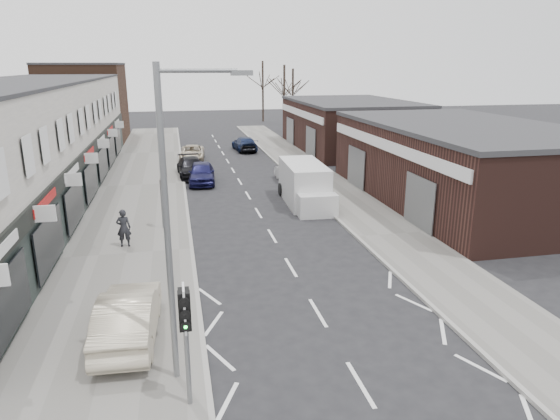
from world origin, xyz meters
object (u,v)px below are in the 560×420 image
parked_car_left_a (202,173)px  parked_car_right_c (245,144)px  parked_car_left_c (192,153)px  parked_car_right_b (245,145)px  traffic_light (185,319)px  pedestrian (124,228)px  white_van (305,185)px  parked_car_left_b (191,167)px  parked_car_right_a (290,173)px  street_lamp (173,213)px  warning_sign (161,188)px  sedan_on_pavement (128,316)px

parked_car_left_a → parked_car_right_c: bearing=73.7°
parked_car_left_c → parked_car_right_b: 6.07m
traffic_light → pedestrian: size_ratio=1.78×
white_van → parked_car_left_c: white_van is taller
parked_car_left_b → parked_car_right_a: bearing=-29.7°
parked_car_left_c → traffic_light: bearing=-88.0°
traffic_light → street_lamp: size_ratio=0.39×
warning_sign → sedan_on_pavement: (-0.89, -10.57, -1.33)m
parked_car_left_a → parked_car_right_a: parked_car_left_a is taller
parked_car_right_b → parked_car_left_b: bearing=58.1°
warning_sign → parked_car_right_c: size_ratio=0.59×
parked_car_left_b → parked_car_right_c: (5.51, 10.69, -0.02)m
white_van → parked_car_right_b: white_van is taller
white_van → parked_car_left_c: bearing=113.2°
traffic_light → parked_car_left_b: traffic_light is taller
white_van → pedestrian: (-9.92, -5.76, -0.15)m
parked_car_left_c → sedan_on_pavement: bearing=-91.4°
warning_sign → sedan_on_pavement: warning_sign is taller
white_van → pedestrian: size_ratio=3.61×
parked_car_left_a → parked_car_right_b: parked_car_left_a is taller
traffic_light → parked_car_right_c: bearing=79.9°
traffic_light → sedan_on_pavement: traffic_light is taller
parked_car_left_a → pedestrian: bearing=-104.6°
parked_car_left_a → parked_car_left_b: (-0.62, 2.41, -0.06)m
parked_car_left_a → parked_car_left_b: parked_car_left_a is taller
pedestrian → parked_car_left_c: bearing=-99.2°
traffic_light → parked_car_right_c: (6.63, 37.14, -1.75)m
parked_car_left_c → street_lamp: bearing=-88.3°
street_lamp → parked_car_left_c: size_ratio=1.80×
street_lamp → pedestrian: 11.34m
parked_car_right_a → parked_car_right_b: parked_car_right_a is taller
street_lamp → parked_car_right_c: (6.76, 35.92, -3.95)m
white_van → pedestrian: bearing=-147.3°
parked_car_right_a → white_van: bearing=82.8°
parked_car_right_a → parked_car_right_c: bearing=-87.5°
warning_sign → pedestrian: 3.12m
pedestrian → white_van: bearing=-148.8°
parked_car_right_b → parked_car_right_c: (0.03, 0.52, 0.02)m
parked_car_right_a → parked_car_right_b: (-1.30, 13.53, -0.01)m
pedestrian → parked_car_right_b: size_ratio=0.46×
parked_car_right_c → warning_sign: bearing=68.4°
parked_car_left_b → pedestrian: bearing=-106.9°
parked_car_left_b → parked_car_right_b: 11.55m
white_van → parked_car_right_b: 19.18m
parked_car_left_a → parked_car_left_c: parked_car_left_a is taller
parked_car_left_b → parked_car_left_c: parked_car_left_b is taller
parked_car_left_c → parked_car_right_a: 12.14m
sedan_on_pavement → parked_car_left_c: (3.11, 29.94, -0.25)m
white_van → parked_car_left_a: size_ratio=1.43×
street_lamp → parked_car_left_a: bearing=85.3°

